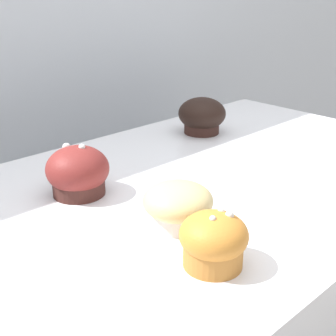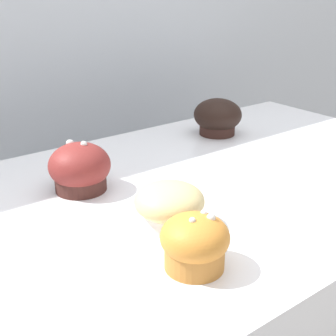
% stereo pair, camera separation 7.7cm
% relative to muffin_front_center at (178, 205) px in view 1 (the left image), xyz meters
% --- Properties ---
extents(wall_back, '(3.20, 0.10, 1.80)m').
position_rel_muffin_front_center_xyz_m(wall_back, '(0.19, 0.69, -0.08)').
color(wall_back, silver).
rests_on(wall_back, ground).
extents(muffin_front_center, '(0.10, 0.10, 0.07)m').
position_rel_muffin_front_center_xyz_m(muffin_front_center, '(0.00, 0.00, 0.00)').
color(muffin_front_center, white).
rests_on(muffin_front_center, display_counter).
extents(muffin_back_left, '(0.09, 0.09, 0.07)m').
position_rel_muffin_front_center_xyz_m(muffin_back_left, '(-0.04, -0.10, 0.00)').
color(muffin_back_left, '#C57C34').
rests_on(muffin_back_left, display_counter).
extents(muffin_back_right, '(0.11, 0.11, 0.08)m').
position_rel_muffin_front_center_xyz_m(muffin_back_right, '(0.35, 0.28, 0.01)').
color(muffin_back_right, '#38201A').
rests_on(muffin_back_right, display_counter).
extents(muffin_front_left, '(0.10, 0.10, 0.09)m').
position_rel_muffin_front_center_xyz_m(muffin_front_left, '(-0.04, 0.19, 0.00)').
color(muffin_front_left, '#45221D').
rests_on(muffin_front_left, display_counter).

